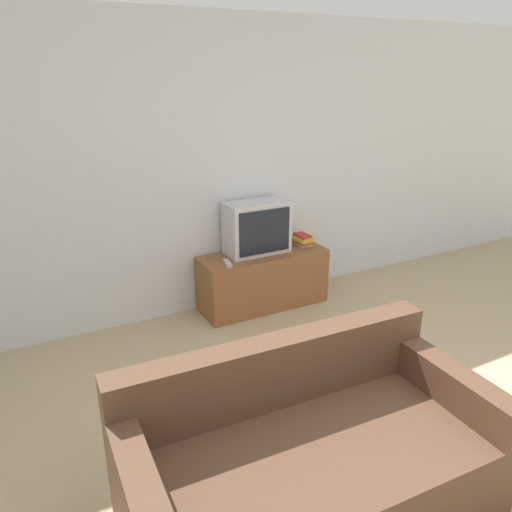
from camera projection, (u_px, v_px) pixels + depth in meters
wall_back at (215, 170)px, 4.44m from camera, size 9.00×0.06×2.60m
tv_stand at (263, 280)px, 4.74m from camera, size 1.21×0.43×0.53m
television at (257, 227)px, 4.59m from camera, size 0.59×0.32×0.48m
couch at (308, 466)px, 2.47m from camera, size 1.84×0.98×0.84m
book_stack at (303, 240)px, 4.84m from camera, size 0.16×0.20×0.12m
remote_on_stand at (227, 263)px, 4.38m from camera, size 0.08×0.18×0.02m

